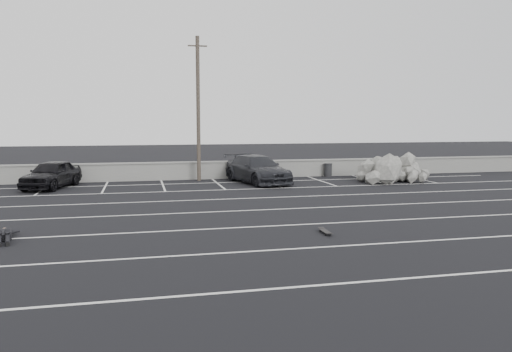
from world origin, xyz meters
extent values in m
plane|color=black|center=(0.00, 0.00, 0.00)|extent=(120.00, 120.00, 0.00)
cube|color=gray|center=(0.00, 14.00, 0.50)|extent=(50.00, 0.35, 1.00)
cube|color=gray|center=(0.00, 14.00, 1.02)|extent=(50.00, 0.45, 0.08)
cube|color=silver|center=(0.00, -6.00, 0.00)|extent=(36.00, 0.10, 0.01)
cube|color=silver|center=(0.00, -3.00, 0.00)|extent=(36.00, 0.10, 0.01)
cube|color=silver|center=(0.00, 0.00, 0.00)|extent=(36.00, 0.10, 0.01)
cube|color=silver|center=(0.00, 3.00, 0.00)|extent=(36.00, 0.10, 0.01)
cube|color=silver|center=(0.00, 6.00, 0.00)|extent=(36.00, 0.10, 0.01)
cube|color=silver|center=(0.00, 9.00, 0.00)|extent=(36.00, 0.10, 0.01)
cube|color=silver|center=(0.00, 12.00, 0.00)|extent=(36.00, 0.10, 0.01)
cube|color=silver|center=(-8.00, 11.50, 0.00)|extent=(0.10, 5.00, 0.01)
cube|color=silver|center=(-5.00, 11.50, 0.00)|extent=(0.10, 5.00, 0.01)
cube|color=silver|center=(-2.00, 11.50, 0.00)|extent=(0.10, 5.00, 0.01)
cube|color=silver|center=(1.00, 11.50, 0.00)|extent=(0.10, 5.00, 0.01)
cube|color=silver|center=(4.00, 11.50, 0.00)|extent=(0.10, 5.00, 0.01)
cube|color=silver|center=(7.00, 11.50, 0.00)|extent=(0.10, 5.00, 0.01)
cube|color=silver|center=(10.00, 11.50, 0.00)|extent=(0.10, 5.00, 0.01)
cube|color=silver|center=(13.00, 11.50, 0.00)|extent=(0.10, 5.00, 0.01)
imported|color=black|center=(-7.64, 11.72, 0.72)|extent=(2.92, 4.56, 1.44)
imported|color=black|center=(3.23, 11.48, 0.77)|extent=(3.38, 5.64, 1.53)
cylinder|color=#4C4238|center=(0.15, 13.20, 4.11)|extent=(0.22, 0.22, 8.22)
cube|color=#4C4238|center=(0.15, 13.20, 7.67)|extent=(1.10, 0.07, 0.07)
cylinder|color=#252528|center=(8.26, 13.60, 0.39)|extent=(0.52, 0.52, 0.78)
cylinder|color=#252528|center=(8.26, 13.60, 0.79)|extent=(0.58, 0.58, 0.04)
cube|color=black|center=(2.30, -1.46, 0.08)|extent=(0.21, 0.74, 0.02)
cube|color=#252528|center=(2.31, -1.22, 0.05)|extent=(0.15, 0.05, 0.04)
cube|color=#252528|center=(2.30, -1.71, 0.05)|extent=(0.15, 0.05, 0.04)
cylinder|color=black|center=(2.22, -1.21, 0.03)|extent=(0.03, 0.05, 0.05)
cylinder|color=black|center=(2.40, -1.22, 0.03)|extent=(0.03, 0.05, 0.05)
cylinder|color=black|center=(2.21, -1.70, 0.03)|extent=(0.03, 0.05, 0.05)
cylinder|color=black|center=(2.38, -1.71, 0.03)|extent=(0.03, 0.05, 0.05)
camera|label=1|loc=(-3.16, -15.56, 3.41)|focal=35.00mm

